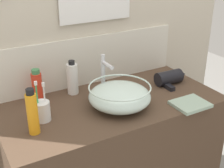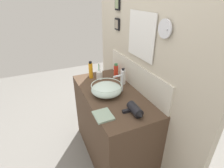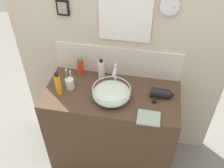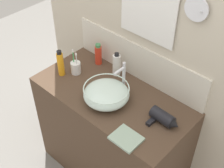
{
  "view_description": "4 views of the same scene",
  "coord_description": "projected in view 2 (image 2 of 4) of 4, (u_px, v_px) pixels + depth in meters",
  "views": [
    {
      "loc": [
        -0.68,
        -1.22,
        1.61
      ],
      "look_at": [
        0.0,
        0.0,
        0.97
      ],
      "focal_mm": 50.0,
      "sensor_mm": 36.0,
      "label": 1
    },
    {
      "loc": [
        1.41,
        -0.63,
        1.78
      ],
      "look_at": [
        0.0,
        0.0,
        0.97
      ],
      "focal_mm": 28.0,
      "sensor_mm": 36.0,
      "label": 2
    },
    {
      "loc": [
        0.29,
        -1.5,
        2.27
      ],
      "look_at": [
        0.0,
        0.0,
        0.97
      ],
      "focal_mm": 40.0,
      "sensor_mm": 36.0,
      "label": 3
    },
    {
      "loc": [
        1.06,
        -1.14,
        2.32
      ],
      "look_at": [
        0.0,
        0.0,
        0.97
      ],
      "focal_mm": 50.0,
      "sensor_mm": 36.0,
      "label": 4
    }
  ],
  "objects": [
    {
      "name": "ground_plane",
      "position": [
        112.0,
        152.0,
        2.19
      ],
      "size": [
        6.0,
        6.0,
        0.0
      ],
      "primitive_type": "plane",
      "color": "gray"
    },
    {
      "name": "vanity_counter",
      "position": [
        112.0,
        125.0,
        1.99
      ],
      "size": [
        1.13,
        0.55,
        0.87
      ],
      "primitive_type": "cube",
      "color": "#4C3828",
      "rests_on": "ground"
    },
    {
      "name": "back_panel",
      "position": [
        139.0,
        61.0,
        1.76
      ],
      "size": [
        1.88,
        0.1,
        2.33
      ],
      "color": "beige",
      "rests_on": "ground"
    },
    {
      "name": "glass_bowl_sink",
      "position": [
        107.0,
        89.0,
        1.73
      ],
      "size": [
        0.31,
        0.31,
        0.11
      ],
      "color": "silver",
      "rests_on": "vanity_counter"
    },
    {
      "name": "faucet",
      "position": [
        121.0,
        80.0,
        1.76
      ],
      "size": [
        0.02,
        0.11,
        0.22
      ],
      "color": "silver",
      "rests_on": "vanity_counter"
    },
    {
      "name": "hair_drier",
      "position": [
        135.0,
        110.0,
        1.45
      ],
      "size": [
        0.2,
        0.14,
        0.08
      ],
      "color": "black",
      "rests_on": "vanity_counter"
    },
    {
      "name": "toothbrush_cup",
      "position": [
        100.0,
        75.0,
        2.06
      ],
      "size": [
        0.07,
        0.07,
        0.2
      ],
      "color": "white",
      "rests_on": "vanity_counter"
    },
    {
      "name": "spray_bottle",
      "position": [
        123.0,
        77.0,
        1.92
      ],
      "size": [
        0.06,
        0.06,
        0.19
      ],
      "color": "white",
      "rests_on": "vanity_counter"
    },
    {
      "name": "shampoo_bottle",
      "position": [
        91.0,
        70.0,
        2.05
      ],
      "size": [
        0.05,
        0.05,
        0.21
      ],
      "color": "orange",
      "rests_on": "vanity_counter"
    },
    {
      "name": "lotion_bottle",
      "position": [
        116.0,
        71.0,
        2.08
      ],
      "size": [
        0.05,
        0.05,
        0.17
      ],
      "color": "red",
      "rests_on": "vanity_counter"
    },
    {
      "name": "hand_towel",
      "position": [
        103.0,
        115.0,
        1.44
      ],
      "size": [
        0.17,
        0.14,
        0.02
      ],
      "primitive_type": "cube",
      "color": "#99B29E",
      "rests_on": "vanity_counter"
    }
  ]
}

